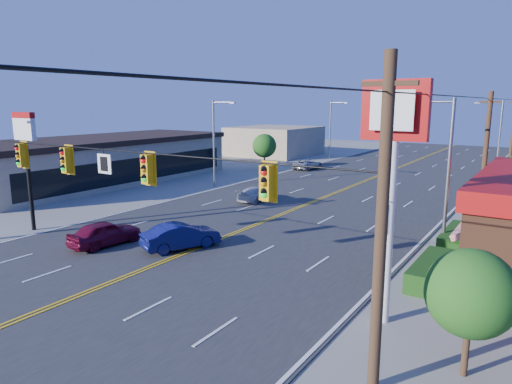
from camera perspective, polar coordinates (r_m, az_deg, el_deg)
The scene contains 19 objects.
ground at distance 20.69m, azimuth -19.59°, elevation -11.56°, with size 160.00×160.00×0.00m, color gray.
road at distance 35.75m, azimuth 6.72°, elevation -1.45°, with size 20.00×120.00×0.06m, color #2D2D30.
signal_span at distance 19.49m, azimuth -20.73°, elevation 1.94°, with size 24.32×0.34×9.00m.
kfc_pylon at distance 16.01m, azimuth 16.73°, elevation 4.54°, with size 2.20×0.36×8.50m.
strip_mall at distance 47.91m, azimuth -18.68°, elevation 3.92°, with size 10.40×26.40×4.40m.
pizza_hut_sign at distance 30.71m, azimuth -26.81°, elevation 5.12°, with size 1.90×0.30×6.85m.
streetlight_se at distance 25.91m, azimuth 22.53°, elevation 3.09°, with size 2.55×0.25×8.00m.
streetlight_ne at distance 49.60m, azimuth 27.91°, elevation 6.07°, with size 2.55×0.25×8.00m.
streetlight_sw at distance 42.54m, azimuth -5.08°, elevation 6.69°, with size 2.55×0.25×8.00m.
streetlight_nw at distance 64.93m, azimuth 9.42°, elevation 8.08°, with size 2.55×0.25×8.00m.
utility_pole_near at distance 29.67m, azimuth 26.64°, elevation 3.05°, with size 0.28×0.28×8.40m, color #47301E.
utility_pole_mid at distance 47.52m, azimuth 29.31°, elevation 5.40°, with size 0.28×0.28×8.40m, color #47301E.
tree_kfc_front at distance 14.34m, azimuth 25.29°, elevation -11.40°, with size 2.52×2.52×3.78m.
tree_west at distance 53.73m, azimuth 1.07°, elevation 5.79°, with size 2.80×2.80×4.20m.
bld_west_far at distance 69.33m, azimuth 2.35°, elevation 6.40°, with size 11.00×12.00×4.20m, color tan.
car_magenta at distance 26.38m, azimuth -18.33°, elevation -5.01°, with size 1.61×4.00×1.36m, color maroon.
car_blue at distance 24.81m, azimuth -9.36°, elevation -5.58°, with size 1.46×4.17×1.38m, color #0D1151.
car_white at distance 36.29m, azimuth 0.03°, elevation -0.32°, with size 1.59×3.91×1.13m, color silver.
car_silver at distance 54.03m, azimuth 6.47°, elevation 3.41°, with size 1.97×4.27×1.19m, color #AFAEB4.
Camera 1 is at (15.53, -11.27, 7.74)m, focal length 32.00 mm.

